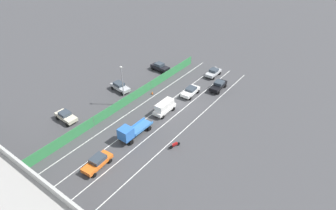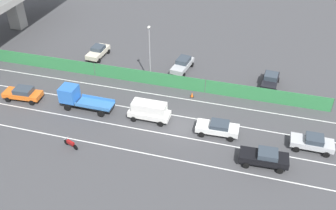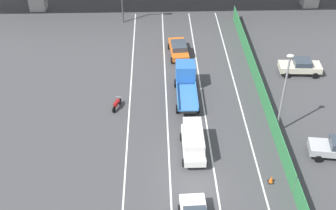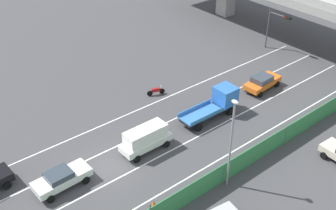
{
  "view_description": "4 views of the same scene",
  "coord_description": "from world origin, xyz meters",
  "px_view_note": "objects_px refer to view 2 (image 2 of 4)",
  "views": [
    {
      "loc": [
        -24.78,
        36.66,
        29.25
      ],
      "look_at": [
        -0.59,
        3.93,
        2.02
      ],
      "focal_mm": 30.35,
      "sensor_mm": 36.0,
      "label": 1
    },
    {
      "loc": [
        -32.21,
        -7.63,
        26.33
      ],
      "look_at": [
        1.88,
        2.15,
        1.2
      ],
      "focal_mm": 40.86,
      "sensor_mm": 36.0,
      "label": 2
    },
    {
      "loc": [
        -2.67,
        -23.13,
        25.02
      ],
      "look_at": [
        -1.66,
        9.25,
        0.92
      ],
      "focal_mm": 47.06,
      "sensor_mm": 36.0,
      "label": 3
    },
    {
      "loc": [
        23.66,
        -12.79,
        23.29
      ],
      "look_at": [
        -2.87,
        8.88,
        1.01
      ],
      "focal_mm": 44.73,
      "sensor_mm": 36.0,
      "label": 4
    }
  ],
  "objects_px": {
    "car_sedan_silver": "(313,142)",
    "car_taxi_orange": "(23,93)",
    "car_van_white": "(149,110)",
    "motorcycle": "(71,144)",
    "car_sedan_black": "(265,157)",
    "flatbed_truck_blue": "(77,98)",
    "street_lamp": "(150,50)",
    "parked_sedan_dark": "(270,80)",
    "traffic_cone": "(192,95)",
    "parked_wagon_silver": "(183,64)",
    "parked_sedan_cream": "(98,51)",
    "car_hatchback_white": "(218,128)"
  },
  "relations": [
    {
      "from": "car_van_white",
      "to": "car_taxi_orange",
      "type": "height_order",
      "value": "car_van_white"
    },
    {
      "from": "car_sedan_black",
      "to": "car_sedan_silver",
      "type": "bearing_deg",
      "value": -51.19
    },
    {
      "from": "car_taxi_orange",
      "to": "motorcycle",
      "type": "distance_m",
      "value": 11.5
    },
    {
      "from": "car_van_white",
      "to": "street_lamp",
      "type": "distance_m",
      "value": 8.6
    },
    {
      "from": "car_taxi_orange",
      "to": "parked_sedan_dark",
      "type": "distance_m",
      "value": 30.63
    },
    {
      "from": "car_sedan_silver",
      "to": "parked_wagon_silver",
      "type": "xyz_separation_m",
      "value": [
        11.93,
        16.62,
        0.05
      ]
    },
    {
      "from": "car_taxi_orange",
      "to": "street_lamp",
      "type": "height_order",
      "value": "street_lamp"
    },
    {
      "from": "parked_wagon_silver",
      "to": "street_lamp",
      "type": "distance_m",
      "value": 6.53
    },
    {
      "from": "car_van_white",
      "to": "motorcycle",
      "type": "height_order",
      "value": "car_van_white"
    },
    {
      "from": "parked_sedan_dark",
      "to": "traffic_cone",
      "type": "distance_m",
      "value": 10.34
    },
    {
      "from": "parked_wagon_silver",
      "to": "car_van_white",
      "type": "bearing_deg",
      "value": 175.82
    },
    {
      "from": "car_van_white",
      "to": "parked_sedan_cream",
      "type": "relative_size",
      "value": 1.05
    },
    {
      "from": "car_sedan_silver",
      "to": "motorcycle",
      "type": "bearing_deg",
      "value": 105.38
    },
    {
      "from": "car_sedan_black",
      "to": "flatbed_truck_blue",
      "type": "height_order",
      "value": "flatbed_truck_blue"
    },
    {
      "from": "car_taxi_orange",
      "to": "flatbed_truck_blue",
      "type": "height_order",
      "value": "flatbed_truck_blue"
    },
    {
      "from": "car_sedan_silver",
      "to": "car_taxi_orange",
      "type": "height_order",
      "value": "car_sedan_silver"
    },
    {
      "from": "car_sedan_silver",
      "to": "car_sedan_black",
      "type": "xyz_separation_m",
      "value": [
        -3.63,
        4.51,
        0.04
      ]
    },
    {
      "from": "parked_wagon_silver",
      "to": "parked_sedan_cream",
      "type": "relative_size",
      "value": 1.06
    },
    {
      "from": "car_van_white",
      "to": "parked_sedan_cream",
      "type": "height_order",
      "value": "car_van_white"
    },
    {
      "from": "car_sedan_silver",
      "to": "car_hatchback_white",
      "type": "xyz_separation_m",
      "value": [
        -0.3,
        9.65,
        -0.01
      ]
    },
    {
      "from": "street_lamp",
      "to": "traffic_cone",
      "type": "distance_m",
      "value": 7.59
    },
    {
      "from": "parked_wagon_silver",
      "to": "parked_sedan_cream",
      "type": "bearing_deg",
      "value": 88.41
    },
    {
      "from": "car_hatchback_white",
      "to": "traffic_cone",
      "type": "distance_m",
      "value": 7.54
    },
    {
      "from": "car_sedan_silver",
      "to": "car_taxi_orange",
      "type": "xyz_separation_m",
      "value": [
        -0.25,
        33.4,
        0.01
      ]
    },
    {
      "from": "street_lamp",
      "to": "traffic_cone",
      "type": "height_order",
      "value": "street_lamp"
    },
    {
      "from": "flatbed_truck_blue",
      "to": "street_lamp",
      "type": "xyz_separation_m",
      "value": [
        7.57,
        -6.49,
        3.36
      ]
    },
    {
      "from": "flatbed_truck_blue",
      "to": "parked_sedan_cream",
      "type": "height_order",
      "value": "flatbed_truck_blue"
    },
    {
      "from": "car_hatchback_white",
      "to": "car_taxi_orange",
      "type": "xyz_separation_m",
      "value": [
        0.05,
        23.75,
        0.02
      ]
    },
    {
      "from": "parked_sedan_dark",
      "to": "parked_sedan_cream",
      "type": "xyz_separation_m",
      "value": [
        1.32,
        24.37,
        -0.05
      ]
    },
    {
      "from": "parked_wagon_silver",
      "to": "motorcycle",
      "type": "bearing_deg",
      "value": 158.8
    },
    {
      "from": "car_taxi_orange",
      "to": "flatbed_truck_blue",
      "type": "distance_m",
      "value": 7.12
    },
    {
      "from": "flatbed_truck_blue",
      "to": "parked_sedan_dark",
      "type": "xyz_separation_m",
      "value": [
        10.86,
        -21.41,
        -0.41
      ]
    },
    {
      "from": "car_sedan_silver",
      "to": "car_hatchback_white",
      "type": "bearing_deg",
      "value": 91.76
    },
    {
      "from": "car_sedan_black",
      "to": "flatbed_truck_blue",
      "type": "relative_size",
      "value": 0.76
    },
    {
      "from": "car_hatchback_white",
      "to": "car_van_white",
      "type": "bearing_deg",
      "value": 86.72
    },
    {
      "from": "car_hatchback_white",
      "to": "flatbed_truck_blue",
      "type": "relative_size",
      "value": 0.73
    },
    {
      "from": "car_sedan_silver",
      "to": "car_taxi_orange",
      "type": "distance_m",
      "value": 33.4
    },
    {
      "from": "car_hatchback_white",
      "to": "car_sedan_black",
      "type": "relative_size",
      "value": 0.96
    },
    {
      "from": "car_sedan_silver",
      "to": "parked_sedan_dark",
      "type": "bearing_deg",
      "value": 24.07
    },
    {
      "from": "parked_sedan_dark",
      "to": "car_taxi_orange",
      "type": "bearing_deg",
      "value": 111.47
    },
    {
      "from": "car_van_white",
      "to": "car_sedan_black",
      "type": "xyz_separation_m",
      "value": [
        -3.78,
        -12.97,
        -0.34
      ]
    },
    {
      "from": "motorcycle",
      "to": "car_sedan_black",
      "type": "bearing_deg",
      "value": -81.41
    },
    {
      "from": "motorcycle",
      "to": "flatbed_truck_blue",
      "type": "bearing_deg",
      "value": 20.77
    },
    {
      "from": "car_sedan_black",
      "to": "motorcycle",
      "type": "distance_m",
      "value": 19.5
    },
    {
      "from": "parked_wagon_silver",
      "to": "traffic_cone",
      "type": "height_order",
      "value": "parked_wagon_silver"
    },
    {
      "from": "car_sedan_silver",
      "to": "parked_wagon_silver",
      "type": "bearing_deg",
      "value": 54.33
    },
    {
      "from": "parked_sedan_cream",
      "to": "traffic_cone",
      "type": "distance_m",
      "value": 16.65
    },
    {
      "from": "parked_sedan_dark",
      "to": "traffic_cone",
      "type": "bearing_deg",
      "value": 119.34
    },
    {
      "from": "parked_sedan_dark",
      "to": "flatbed_truck_blue",
      "type": "bearing_deg",
      "value": 116.9
    },
    {
      "from": "flatbed_truck_blue",
      "to": "street_lamp",
      "type": "relative_size",
      "value": 0.8
    }
  ]
}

